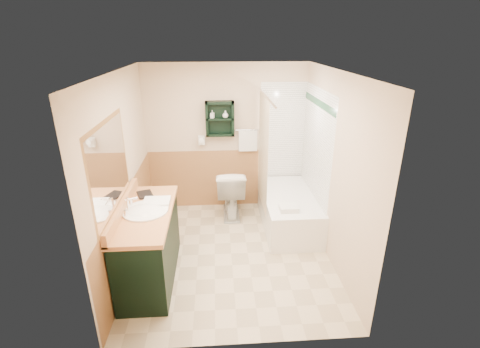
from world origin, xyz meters
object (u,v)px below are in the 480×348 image
object	(u,v)px
hair_dryer	(202,140)
soap_bottle_a	(212,116)
soap_bottle_b	(225,115)
toilet	(231,192)
bathtub	(289,211)
wall_shelf	(220,119)
vanity_book	(137,188)
vanity	(149,245)

from	to	relation	value
hair_dryer	soap_bottle_a	bearing A→B (deg)	-9.28
soap_bottle_b	toilet	bearing A→B (deg)	-78.21
bathtub	toilet	world-z (taller)	toilet
wall_shelf	toilet	bearing A→B (deg)	-62.35
bathtub	toilet	size ratio (longest dim) A/B	1.85
hair_dryer	vanity_book	xyz separation A→B (m)	(-0.76, -1.43, -0.18)
vanity	soap_bottle_a	bearing A→B (deg)	66.64
wall_shelf	bathtub	distance (m)	1.79
soap_bottle_b	hair_dryer	bearing A→B (deg)	175.58
vanity_book	vanity	bearing A→B (deg)	-88.73
vanity	wall_shelf	bearing A→B (deg)	63.66
wall_shelf	vanity	distance (m)	2.30
vanity_book	hair_dryer	bearing A→B (deg)	41.09
vanity_book	soap_bottle_a	world-z (taller)	soap_bottle_a
bathtub	soap_bottle_b	xyz separation A→B (m)	(-0.94, 0.71, 1.35)
toilet	bathtub	bearing A→B (deg)	154.01
toilet	soap_bottle_a	size ratio (longest dim) A/B	6.72
wall_shelf	soap_bottle_a	world-z (taller)	wall_shelf
toilet	soap_bottle_a	world-z (taller)	soap_bottle_a
bathtub	soap_bottle_b	distance (m)	1.79
vanity	bathtub	xyz separation A→B (m)	(1.92, 1.09, -0.19)
vanity_book	soap_bottle_a	bearing A→B (deg)	35.10
vanity	bathtub	bearing A→B (deg)	29.69
vanity_book	soap_bottle_a	size ratio (longest dim) A/B	1.94
hair_dryer	bathtub	distance (m)	1.78
vanity	soap_bottle_b	world-z (taller)	soap_bottle_b
wall_shelf	hair_dryer	world-z (taller)	wall_shelf
hair_dryer	toilet	bearing A→B (deg)	-34.12
toilet	soap_bottle_b	size ratio (longest dim) A/B	7.09
toilet	soap_bottle_b	xyz separation A→B (m)	(-0.06, 0.27, 1.21)
soap_bottle_b	bathtub	bearing A→B (deg)	-37.09
vanity	toilet	bearing A→B (deg)	55.82
bathtub	wall_shelf	bearing A→B (deg)	145.16
hair_dryer	soap_bottle_a	xyz separation A→B (m)	(0.18, -0.03, 0.39)
toilet	vanity_book	bearing A→B (deg)	43.48
vanity	vanity_book	size ratio (longest dim) A/B	6.07
toilet	soap_bottle_a	bearing A→B (deg)	-45.68
wall_shelf	toilet	xyz separation A→B (m)	(0.14, -0.28, -1.15)
bathtub	vanity_book	bearing A→B (deg)	-161.71
vanity	soap_bottle_a	world-z (taller)	soap_bottle_a
hair_dryer	toilet	distance (m)	0.97
wall_shelf	vanity_book	xyz separation A→B (m)	(-1.06, -1.40, -0.53)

